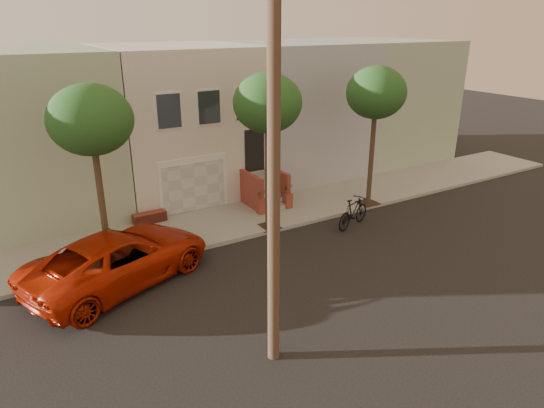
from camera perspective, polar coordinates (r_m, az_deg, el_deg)
ground at (r=16.85m, az=3.35°, el=-8.43°), size 90.00×90.00×0.00m
sidewalk at (r=20.99m, az=-4.84°, el=-2.08°), size 40.00×3.70×0.15m
house_row at (r=25.15m, az=-11.09°, el=9.99°), size 33.10×11.70×7.00m
tree_left at (r=16.51m, az=-20.65°, el=9.16°), size 2.70×2.57×6.30m
tree_mid at (r=18.76m, az=-0.53°, el=11.74°), size 2.70×2.57×6.30m
tree_right at (r=22.03m, az=12.23°, el=12.65°), size 2.70×2.57×6.30m
pickup_truck at (r=16.81m, az=-17.61°, el=-6.14°), size 6.95×5.06×1.76m
motorcycle at (r=20.65m, az=9.59°, el=-0.97°), size 2.25×1.26×1.30m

